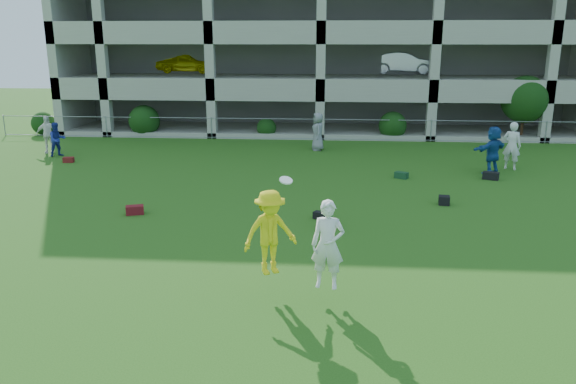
# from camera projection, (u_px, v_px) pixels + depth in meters

# --- Properties ---
(ground) EXTENTS (100.00, 100.00, 0.00)m
(ground) POSITION_uv_depth(u_px,v_px,m) (299.00, 288.00, 12.53)
(ground) COLOR #235114
(ground) RESTS_ON ground
(bystander_a) EXTENTS (0.98, 0.97, 1.60)m
(bystander_a) POSITION_uv_depth(u_px,v_px,m) (57.00, 139.00, 26.42)
(bystander_a) COLOR navy
(bystander_a) RESTS_ON ground
(bystander_b) EXTENTS (1.14, 0.70, 1.82)m
(bystander_b) POSITION_uv_depth(u_px,v_px,m) (48.00, 134.00, 27.15)
(bystander_b) COLOR silver
(bystander_b) RESTS_ON ground
(bystander_c) EXTENTS (0.76, 1.01, 1.87)m
(bystander_c) POSITION_uv_depth(u_px,v_px,m) (318.00, 132.00, 27.78)
(bystander_c) COLOR gray
(bystander_c) RESTS_ON ground
(bystander_d) EXTENTS (1.80, 1.58, 1.97)m
(bystander_d) POSITION_uv_depth(u_px,v_px,m) (493.00, 150.00, 22.94)
(bystander_d) COLOR #214E98
(bystander_d) RESTS_ON ground
(bystander_e) EXTENTS (0.88, 0.78, 2.03)m
(bystander_e) POSITION_uv_depth(u_px,v_px,m) (512.00, 146.00, 23.73)
(bystander_e) COLOR white
(bystander_e) RESTS_ON ground
(bag_red_a) EXTENTS (0.62, 0.46, 0.28)m
(bag_red_a) POSITION_uv_depth(u_px,v_px,m) (135.00, 210.00, 17.78)
(bag_red_a) COLOR #5A0F14
(bag_red_a) RESTS_ON ground
(bag_black_b) EXTENTS (0.47, 0.41, 0.22)m
(bag_black_b) POSITION_uv_depth(u_px,v_px,m) (320.00, 215.00, 17.34)
(bag_black_b) COLOR black
(bag_black_b) RESTS_ON ground
(bag_green_c) EXTENTS (0.61, 0.59, 0.26)m
(bag_green_c) POSITION_uv_depth(u_px,v_px,m) (328.00, 223.00, 16.54)
(bag_green_c) COLOR #13351E
(bag_green_c) RESTS_ON ground
(crate_d) EXTENTS (0.39, 0.39, 0.30)m
(crate_d) POSITION_uv_depth(u_px,v_px,m) (444.00, 200.00, 18.80)
(crate_d) COLOR black
(crate_d) RESTS_ON ground
(bag_black_e) EXTENTS (0.67, 0.51, 0.30)m
(bag_black_e) POSITION_uv_depth(u_px,v_px,m) (491.00, 176.00, 22.17)
(bag_black_e) COLOR black
(bag_black_e) RESTS_ON ground
(bag_red_f) EXTENTS (0.49, 0.34, 0.24)m
(bag_red_f) POSITION_uv_depth(u_px,v_px,m) (69.00, 160.00, 25.25)
(bag_red_f) COLOR #560E18
(bag_red_f) RESTS_ON ground
(bag_green_g) EXTENTS (0.58, 0.51, 0.25)m
(bag_green_g) POSITION_uv_depth(u_px,v_px,m) (401.00, 175.00, 22.38)
(bag_green_g) COLOR #14371F
(bag_green_g) RESTS_ON ground
(frisbee_contest) EXTENTS (2.29, 1.17, 2.39)m
(frisbee_contest) POSITION_uv_depth(u_px,v_px,m) (286.00, 236.00, 11.82)
(frisbee_contest) COLOR yellow
(frisbee_contest) RESTS_ON ground
(parking_garage) EXTENTS (30.00, 14.00, 12.00)m
(parking_garage) POSITION_uv_depth(u_px,v_px,m) (324.00, 29.00, 37.58)
(parking_garage) COLOR #9E998C
(parking_garage) RESTS_ON ground
(fence) EXTENTS (36.06, 0.06, 1.20)m
(fence) POSITION_uv_depth(u_px,v_px,m) (320.00, 129.00, 30.64)
(fence) COLOR gray
(fence) RESTS_ON ground
(shrub_row) EXTENTS (34.38, 2.52, 3.50)m
(shrub_row) POSITION_uv_depth(u_px,v_px,m) (404.00, 112.00, 30.73)
(shrub_row) COLOR #163D11
(shrub_row) RESTS_ON ground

